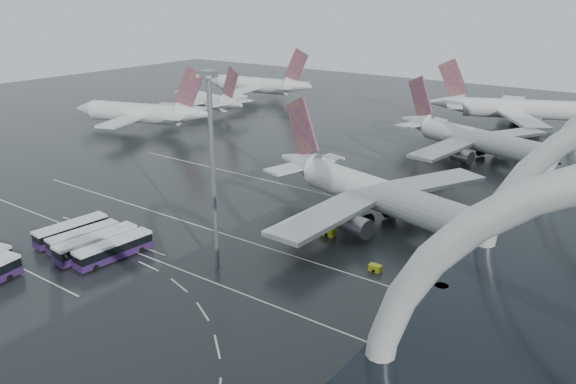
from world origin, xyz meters
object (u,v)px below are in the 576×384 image
Objects in this scene: floodlight_mast at (212,149)px; gse_cart_belly_d at (447,271)px; jet_remote_west at (144,113)px; gse_cart_belly_b at (449,254)px; bus_row_near_b at (84,238)px; gse_cart_belly_a at (375,268)px; bus_row_near_c at (96,244)px; jet_remote_far at (260,85)px; airliner_main at (384,197)px; airliner_gate_b at (479,141)px; bus_row_near_a at (71,230)px; bus_row_near_d at (114,249)px; jet_remote_mid at (207,100)px; airliner_gate_c at (520,109)px; gse_cart_belly_c at (328,231)px.

gse_cart_belly_d is (29.60, 18.43, -18.26)m from floodlight_mast.
jet_remote_west is 23.54× the size of gse_cart_belly_b.
jet_remote_west is 116.18m from gse_cart_belly_d.
jet_remote_west is 84.95m from bus_row_near_b.
gse_cart_belly_a is at bearing -57.74° from bus_row_near_b.
jet_remote_far is at bearing 33.35° from bus_row_near_c.
airliner_gate_b is (0.04, 52.65, -0.38)m from airliner_main.
bus_row_near_c reaches higher than gse_cart_belly_d.
bus_row_near_a is 5.95× the size of gse_cart_belly_d.
gse_cart_belly_d is at bearing -56.82° from bus_row_near_b.
bus_row_near_a is at bearing 92.36° from bus_row_near_d.
gse_cart_belly_a is (103.44, -71.96, -4.09)m from jet_remote_mid.
jet_remote_mid is (-95.77, 1.66, -0.10)m from airliner_gate_b.
gse_cart_belly_c is (-3.20, -108.99, -4.46)m from airliner_gate_c.
airliner_main is 19.79m from gse_cart_belly_a.
gse_cart_belly_c is at bearing 150.62° from gse_cart_belly_a.
airliner_gate_c is 109.13m from gse_cart_belly_c.
bus_row_near_b is (-35.68, -38.23, -3.45)m from airliner_main.
gse_cart_belly_c is at bearing -76.14° from airliner_gate_b.
floodlight_mast reaches higher than gse_cart_belly_d.
bus_row_near_c is at bearing 117.15° from jet_remote_west.
airliner_gate_b is at bearing -18.38° from bus_row_near_a.
gse_cart_belly_c is at bearing -102.11° from airliner_main.
jet_remote_far is at bearing 125.99° from floodlight_mast.
gse_cart_belly_a is at bearing -56.29° from bus_row_near_c.
jet_remote_far is at bearing 140.42° from gse_cart_belly_b.
bus_row_near_a is 0.43× the size of floodlight_mast.
floodlight_mast is at bearing -64.93° from bus_row_near_b.
airliner_gate_b is at bearing -13.67° from bus_row_near_c.
floodlight_mast is at bearing -97.88° from airliner_main.
gse_cart_belly_b is (15.05, -6.28, -4.55)m from airliner_main.
jet_remote_mid is 111.31m from gse_cart_belly_c.
jet_remote_far is at bearing -72.67° from jet_remote_mid.
gse_cart_belly_b is at bearing -57.07° from airliner_gate_b.
airliner_gate_c is 1.84× the size of floodlight_mast.
jet_remote_west is 3.33× the size of bus_row_near_c.
jet_remote_mid is (-95.73, 54.31, -0.48)m from airliner_main.
bus_row_near_a is 62.25m from gse_cart_belly_d.
jet_remote_west is at bearing 164.41° from gse_cart_belly_b.
airliner_gate_b is 104.98m from jet_remote_far.
airliner_gate_b is 1.29× the size of jet_remote_mid.
gse_cart_belly_b is at bearing -50.91° from bus_row_near_b.
jet_remote_mid is 3.21× the size of bus_row_near_a.
airliner_main is 1.28× the size of jet_remote_west.
floodlight_mast reaches higher than airliner_gate_b.
airliner_gate_c reaches higher than gse_cart_belly_c.
jet_remote_mid is at bearing 144.45° from gse_cart_belly_c.
jet_remote_far is 21.97× the size of gse_cart_belly_d.
gse_cart_belly_a is (7.67, -70.30, -4.19)m from airliner_gate_b.
gse_cart_belly_b is 6.26m from gse_cart_belly_d.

